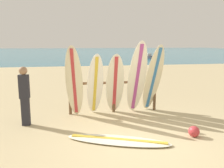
{
  "coord_description": "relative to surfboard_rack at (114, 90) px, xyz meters",
  "views": [
    {
      "loc": [
        -1.52,
        -4.61,
        2.19
      ],
      "look_at": [
        -0.19,
        2.84,
        0.86
      ],
      "focal_mm": 37.58,
      "sensor_mm": 36.0,
      "label": 1
    }
  ],
  "objects": [
    {
      "name": "ground_plane",
      "position": [
        0.19,
        -2.54,
        -0.72
      ],
      "size": [
        120.0,
        120.0,
        0.0
      ],
      "primitive_type": "plane",
      "color": "tan"
    },
    {
      "name": "ocean_water",
      "position": [
        0.19,
        55.46,
        -0.71
      ],
      "size": [
        120.0,
        80.0,
        0.01
      ],
      "primitive_type": "cube",
      "color": "teal",
      "rests_on": "ground"
    },
    {
      "name": "surfboard_rack",
      "position": [
        0.0,
        0.0,
        0.0
      ],
      "size": [
        2.84,
        0.09,
        1.11
      ],
      "color": "brown",
      "rests_on": "ground"
    },
    {
      "name": "surfboard_leaning_far_left",
      "position": [
        -1.24,
        -0.38,
        0.36
      ],
      "size": [
        0.62,
        0.81,
        2.14
      ],
      "color": "beige",
      "rests_on": "ground"
    },
    {
      "name": "surfboard_leaning_left",
      "position": [
        -0.62,
        -0.27,
        0.24
      ],
      "size": [
        0.55,
        0.85,
        1.91
      ],
      "color": "white",
      "rests_on": "ground"
    },
    {
      "name": "surfboard_leaning_center_left",
      "position": [
        -0.01,
        -0.25,
        0.23
      ],
      "size": [
        0.6,
        0.8,
        1.9
      ],
      "color": "silver",
      "rests_on": "ground"
    },
    {
      "name": "surfboard_leaning_center",
      "position": [
        0.64,
        -0.37,
        0.42
      ],
      "size": [
        0.59,
        0.95,
        2.27
      ],
      "color": "white",
      "rests_on": "ground"
    },
    {
      "name": "surfboard_leaning_center_right",
      "position": [
        1.2,
        -0.27,
        0.37
      ],
      "size": [
        0.65,
        1.01,
        2.16
      ],
      "color": "beige",
      "rests_on": "ground"
    },
    {
      "name": "surfboard_lying_on_sand",
      "position": [
        -0.32,
        -2.29,
        -0.68
      ],
      "size": [
        2.41,
        1.42,
        0.08
      ],
      "color": "silver",
      "rests_on": "ground"
    },
    {
      "name": "beachgoer_standing",
      "position": [
        -2.55,
        -0.79,
        0.16
      ],
      "size": [
        0.27,
        0.22,
        1.59
      ],
      "color": "#26262D",
      "rests_on": "ground"
    },
    {
      "name": "small_boat_offshore",
      "position": [
        9.75,
        25.61,
        -0.46
      ],
      "size": [
        2.14,
        2.76,
        0.71
      ],
      "color": "#333842",
      "rests_on": "ocean_water"
    },
    {
      "name": "beach_ball",
      "position": [
        1.5,
        -2.32,
        -0.59
      ],
      "size": [
        0.26,
        0.26,
        0.26
      ],
      "primitive_type": "sphere",
      "color": "#B73338",
      "rests_on": "ground"
    }
  ]
}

